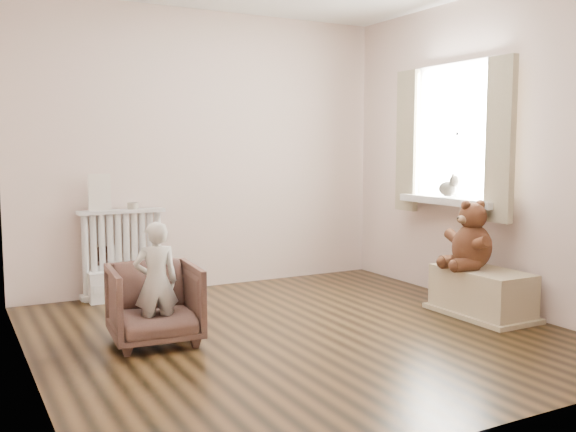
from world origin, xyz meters
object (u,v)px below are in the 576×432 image
radiator (123,255)px  teddy_bear (472,231)px  toy_vanity (106,270)px  plush_cat (448,186)px  toy_bench (482,291)px  armchair (154,304)px  child (156,282)px

radiator → teddy_bear: (2.32, -1.85, 0.28)m
toy_vanity → plush_cat: (2.66, -1.34, 0.72)m
toy_vanity → toy_bench: size_ratio=0.61×
armchair → plush_cat: size_ratio=2.49×
radiator → toy_bench: (2.36, -1.94, -0.19)m
radiator → child: (-0.14, -1.45, 0.04)m
armchair → child: child is taller
child → teddy_bear: bearing=175.7°
toy_vanity → teddy_bear: size_ratio=0.89×
plush_cat → teddy_bear: bearing=-122.3°
child → plush_cat: 2.70m
child → toy_bench: bearing=174.0°
radiator → armchair: (-0.14, -1.40, -0.12)m
armchair → plush_cat: (2.64, 0.03, 0.73)m
toy_bench → child: bearing=169.1°
radiator → toy_bench: bearing=-39.3°
toy_bench → plush_cat: 0.99m
toy_bench → teddy_bear: bearing=116.1°
teddy_bear → plush_cat: (0.18, 0.48, 0.33)m
radiator → child: size_ratio=0.96×
toy_bench → plush_cat: bearing=76.1°
toy_vanity → armchair: (0.02, -1.37, -0.00)m
radiator → plush_cat: 2.92m
teddy_bear → plush_cat: size_ratio=2.24×
toy_vanity → child: 1.43m
child → toy_bench: child is taller
armchair → plush_cat: 2.74m
child → teddy_bear: (2.46, -0.40, 0.24)m
child → teddy_bear: size_ratio=1.53×
child → armchair: bearing=-85.1°
toy_vanity → teddy_bear: bearing=-36.3°
toy_vanity → plush_cat: 3.07m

